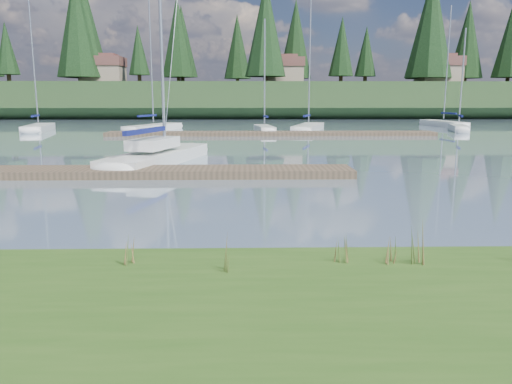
{
  "coord_description": "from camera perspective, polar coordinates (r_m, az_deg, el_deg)",
  "views": [
    {
      "loc": [
        -0.06,
        -9.82,
        2.9
      ],
      "look_at": [
        0.14,
        -0.5,
        1.15
      ],
      "focal_mm": 35.0,
      "sensor_mm": 36.0,
      "label": 1
    }
  ],
  "objects": [
    {
      "name": "ground",
      "position": [
        39.92,
        -1.16,
        6.48
      ],
      "size": [
        200.0,
        200.0,
        0.0
      ],
      "primitive_type": "plane",
      "color": "gray",
      "rests_on": "ground"
    },
    {
      "name": "ridge",
      "position": [
        82.82,
        -1.22,
        10.37
      ],
      "size": [
        200.0,
        20.0,
        5.0
      ],
      "primitive_type": "cube",
      "color": "#1C3118",
      "rests_on": "ground"
    },
    {
      "name": "sailboat_main",
      "position": [
        23.61,
        -10.42,
        4.44
      ],
      "size": [
        4.08,
        9.52,
        13.4
      ],
      "rotation": [
        0.0,
        0.0,
        1.32
      ],
      "color": "silver",
      "rests_on": "ground"
    },
    {
      "name": "dock_near",
      "position": [
        19.42,
        -12.95,
        2.24
      ],
      "size": [
        16.0,
        2.0,
        0.3
      ],
      "primitive_type": "cube",
      "color": "#4C3D2C",
      "rests_on": "ground"
    },
    {
      "name": "dock_far",
      "position": [
        39.97,
        1.72,
        6.7
      ],
      "size": [
        26.0,
        2.2,
        0.3
      ],
      "primitive_type": "cube",
      "color": "#4C3D2C",
      "rests_on": "ground"
    },
    {
      "name": "sailboat_bg_0",
      "position": [
        50.28,
        -23.44,
        6.84
      ],
      "size": [
        3.37,
        8.68,
        12.29
      ],
      "rotation": [
        0.0,
        0.0,
        1.78
      ],
      "color": "silver",
      "rests_on": "ground"
    },
    {
      "name": "sailboat_bg_1",
      "position": [
        47.39,
        -11.15,
        7.33
      ],
      "size": [
        4.6,
        9.03,
        13.24
      ],
      "rotation": [
        0.0,
        0.0,
        1.24
      ],
      "color": "silver",
      "rests_on": "ground"
    },
    {
      "name": "sailboat_bg_2",
      "position": [
        44.06,
        0.88,
        7.31
      ],
      "size": [
        1.81,
        6.32,
        9.56
      ],
      "rotation": [
        0.0,
        0.0,
        1.67
      ],
      "color": "silver",
      "rests_on": "ground"
    },
    {
      "name": "sailboat_bg_3",
      "position": [
        46.85,
        6.16,
        7.43
      ],
      "size": [
        4.25,
        9.41,
        13.47
      ],
      "rotation": [
        0.0,
        0.0,
        1.3
      ],
      "color": "silver",
      "rests_on": "ground"
    },
    {
      "name": "sailboat_bg_4",
      "position": [
        49.05,
        22.06,
        6.87
      ],
      "size": [
        2.74,
        6.06,
        9.03
      ],
      "rotation": [
        0.0,
        0.0,
        1.3
      ],
      "color": "silver",
      "rests_on": "ground"
    },
    {
      "name": "sailboat_bg_5",
      "position": [
        57.36,
        20.27,
        7.42
      ],
      "size": [
        2.52,
        8.79,
        12.31
      ],
      "rotation": [
        0.0,
        0.0,
        1.67
      ],
      "color": "silver",
      "rests_on": "ground"
    },
    {
      "name": "weed_0",
      "position": [
        7.51,
        -3.51,
        -7.15
      ],
      "size": [
        0.17,
        0.14,
        0.61
      ],
      "color": "#475B23",
      "rests_on": "bank"
    },
    {
      "name": "weed_1",
      "position": [
        7.98,
        9.7,
        -6.67
      ],
      "size": [
        0.17,
        0.14,
        0.47
      ],
      "color": "#475B23",
      "rests_on": "bank"
    },
    {
      "name": "weed_2",
      "position": [
        8.21,
        17.92,
        -5.63
      ],
      "size": [
        0.17,
        0.14,
        0.77
      ],
      "color": "#475B23",
      "rests_on": "bank"
    },
    {
      "name": "weed_3",
      "position": [
        8.07,
        -14.45,
        -6.57
      ],
      "size": [
        0.17,
        0.14,
        0.49
      ],
      "color": "#475B23",
      "rests_on": "bank"
    },
    {
      "name": "weed_4",
      "position": [
        8.17,
        15.33,
        -6.64
      ],
      "size": [
        0.17,
        0.14,
        0.41
      ],
      "color": "#475B23",
      "rests_on": "bank"
    },
    {
      "name": "mud_lip",
      "position": [
        8.69,
        -0.79,
        -8.35
      ],
      "size": [
        60.0,
        0.5,
        0.14
      ],
      "primitive_type": "cube",
      "color": "#33281C",
      "rests_on": "ground"
    },
    {
      "name": "conifer_2",
      "position": [
        82.41,
        -19.8,
        17.46
      ],
      "size": [
        6.6,
        6.6,
        16.05
      ],
      "color": "#382619",
      "rests_on": "ridge"
    },
    {
      "name": "conifer_3",
      "position": [
        82.89,
        -8.48,
        16.65
      ],
      "size": [
        4.84,
        4.84,
        12.25
      ],
      "color": "#382619",
      "rests_on": "ridge"
    },
    {
      "name": "conifer_4",
      "position": [
        76.56,
        1.11,
        18.29
      ],
      "size": [
        6.16,
        6.16,
        15.1
      ],
      "color": "#382619",
      "rests_on": "ridge"
    },
    {
      "name": "conifer_5",
      "position": [
        81.61,
        9.78,
        16.07
      ],
      "size": [
        3.96,
        3.96,
        10.35
      ],
      "color": "#382619",
      "rests_on": "ridge"
    },
    {
      "name": "conifer_6",
      "position": [
        83.46,
        19.36,
        17.71
      ],
      "size": [
        7.04,
        7.04,
        17.0
      ],
      "color": "#382619",
      "rests_on": "ridge"
    },
    {
      "name": "conifer_7",
      "position": [
        91.58,
        27.14,
        15.34
      ],
      "size": [
        5.28,
        5.28,
        13.2
      ],
      "color": "#382619",
      "rests_on": "ridge"
    },
    {
      "name": "house_0",
      "position": [
        82.9,
        -17.06,
        13.24
      ],
      "size": [
        6.3,
        5.3,
        4.65
      ],
      "color": "gray",
      "rests_on": "ridge"
    },
    {
      "name": "house_1",
      "position": [
        81.16,
        3.13,
        13.75
      ],
      "size": [
        6.3,
        5.3,
        4.65
      ],
      "color": "gray",
      "rests_on": "ridge"
    },
    {
      "name": "house_2",
      "position": [
        84.47,
        20.14,
        13.01
      ],
      "size": [
        6.3,
        5.3,
        4.65
      ],
      "color": "gray",
      "rests_on": "ridge"
    }
  ]
}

